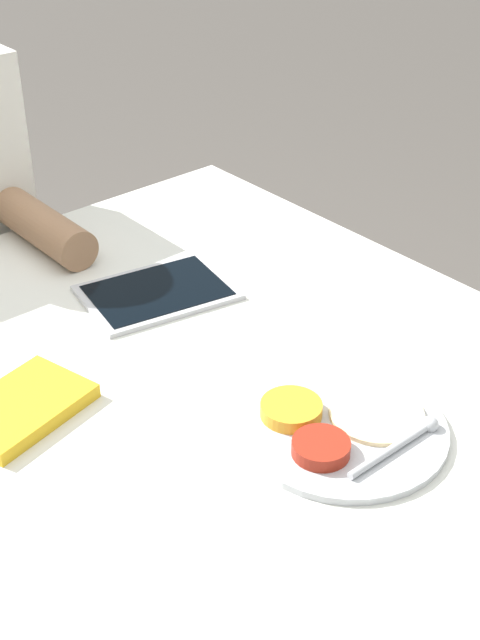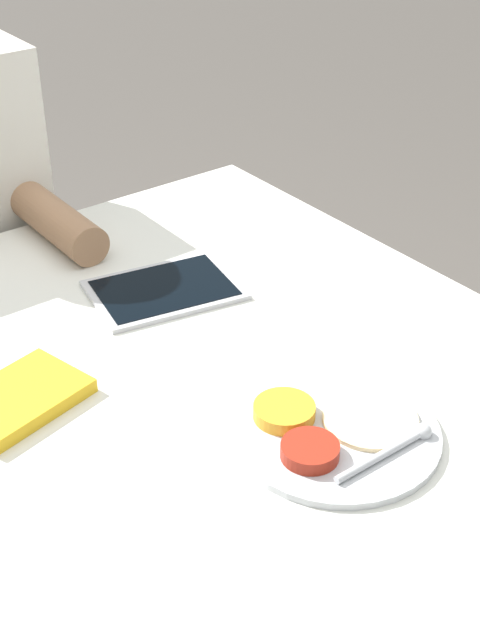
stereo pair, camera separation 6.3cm
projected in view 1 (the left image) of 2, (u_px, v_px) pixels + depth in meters
The scene contains 4 objects.
dining_table at pixel (193, 562), 1.42m from camera, with size 0.98×1.09×0.74m.
thali_tray at pixel (340, 427), 1.11m from camera, with size 0.26×0.26×0.03m.
red_notebook at pixel (21, 408), 1.14m from camera, with size 0.19×0.15×0.02m.
tablet_device at pixel (157, 292), 1.39m from camera, with size 0.25×0.20×0.01m.
Camera 1 is at (-0.58, -0.80, 1.46)m, focal length 50.00 mm.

